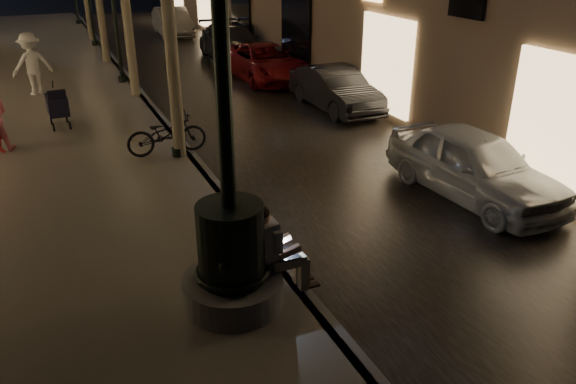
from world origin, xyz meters
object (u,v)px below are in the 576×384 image
lamp_curb_a (167,21)px  car_fifth (172,22)px  fountain_lamppost (231,239)px  car_second (335,89)px  seated_man_laptop (274,247)px  bicycle (167,134)px  car_front (475,165)px  stroller (57,105)px  car_third (265,62)px  pedestrian_white (32,64)px  car_rear (232,43)px

lamp_curb_a → car_fifth: bearing=76.9°
fountain_lamppost → car_second: size_ratio=1.34×
seated_man_laptop → bicycle: seated_man_laptop is taller
car_front → bicycle: bearing=135.7°
stroller → car_fifth: car_fifth is taller
bicycle → car_front: bearing=-128.8°
seated_man_laptop → car_third: bearing=68.7°
seated_man_laptop → pedestrian_white: (-2.72, 13.43, 0.24)m
seated_man_laptop → stroller: size_ratio=1.16×
car_second → bicycle: 6.12m
stroller → pedestrian_white: bearing=93.9°
bicycle → lamp_curb_a: bearing=-140.7°
car_front → seated_man_laptop: bearing=-164.4°
fountain_lamppost → car_second: bearing=53.9°
seated_man_laptop → stroller: seated_man_laptop is taller
seated_man_laptop → stroller: 9.67m
car_rear → bicycle: size_ratio=2.78×
stroller → car_second: stroller is taller
bicycle → fountain_lamppost: bearing=177.2°
car_second → car_third: bearing=95.5°
lamp_curb_a → car_rear: bearing=65.2°
car_front → lamp_curb_a: bearing=136.3°
fountain_lamppost → car_third: size_ratio=1.12×
seated_man_laptop → lamp_curb_a: lamp_curb_a is taller
car_fifth → car_second: bearing=-82.3°
stroller → pedestrian_white: (-0.46, 4.03, 0.37)m
car_fifth → car_rear: bearing=-80.6°
car_fifth → seated_man_laptop: bearing=-96.8°
pedestrian_white → car_rear: bearing=-172.5°
seated_man_laptop → car_rear: (5.16, 17.00, -0.19)m
lamp_curb_a → car_front: bearing=-40.3°
car_rear → lamp_curb_a: bearing=-110.3°
lamp_curb_a → car_fifth: (4.30, 18.45, -2.50)m
seated_man_laptop → car_third: size_ratio=0.30×
stroller → fountain_lamppost: bearing=-82.6°
car_fifth → pedestrian_white: bearing=-119.4°
car_rear → bicycle: (-5.25, -10.77, -0.06)m
stroller → car_second: size_ratio=0.31×
stroller → car_third: stroller is taller
car_fifth → bicycle: 18.76m
stroller → car_front: stroller is taller
car_third → pedestrian_white: (-7.82, 0.37, 0.52)m
stroller → car_third: bearing=23.9°
seated_man_laptop → car_second: size_ratio=0.36×
seated_man_laptop → bicycle: 6.24m
car_front → car_rear: (0.07, 15.24, 0.04)m
car_third → car_rear: (0.06, 3.94, 0.10)m
stroller → car_second: 7.90m
fountain_lamppost → pedestrian_white: 13.60m
car_front → car_third: 11.30m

